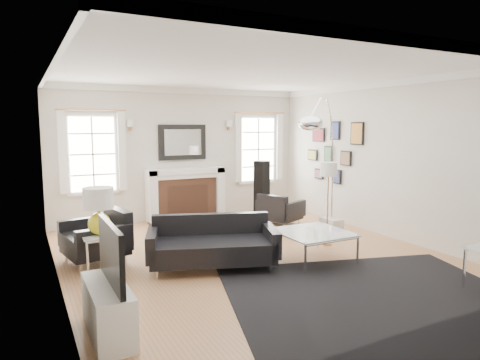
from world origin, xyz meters
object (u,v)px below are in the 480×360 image
fireplace (186,194)px  gourd_lamp (99,208)px  sofa (212,245)px  armchair_left (99,238)px  coffee_table (313,234)px  arc_floor_lamp (323,162)px  armchair_right (279,210)px

fireplace → gourd_lamp: gourd_lamp is taller
sofa → armchair_left: size_ratio=1.86×
coffee_table → arc_floor_lamp: size_ratio=0.39×
fireplace → gourd_lamp: (-2.20, -2.58, 0.35)m
fireplace → armchair_left: 3.00m
gourd_lamp → arc_floor_lamp: arc_floor_lamp is taller
fireplace → sofa: 3.20m
fireplace → armchair_right: bearing=-41.6°
fireplace → coffee_table: 3.61m
armchair_right → arc_floor_lamp: arc_floor_lamp is taller
fireplace → arc_floor_lamp: (1.45, -2.77, 0.85)m
armchair_right → fireplace: bearing=138.4°
arc_floor_lamp → sofa: bearing=-171.3°
sofa → gourd_lamp: size_ratio=3.03×
coffee_table → gourd_lamp: size_ratio=1.54×
armchair_left → armchair_right: bearing=11.9°
sofa → arc_floor_lamp: size_ratio=0.77×
armchair_right → armchair_left: bearing=-168.1°
armchair_left → arc_floor_lamp: arc_floor_lamp is taller
armchair_left → gourd_lamp: (-0.06, -0.49, 0.55)m
sofa → armchair_left: bearing=144.0°
sofa → armchair_right: size_ratio=1.99×
coffee_table → arc_floor_lamp: 1.46m
armchair_right → coffee_table: 2.36m
coffee_table → arc_floor_lamp: arc_floor_lamp is taller
sofa → armchair_right: bearing=38.2°
armchair_right → coffee_table: armchair_right is taller
arc_floor_lamp → armchair_right: bearing=87.9°
sofa → armchair_left: armchair_left is taller
armchair_right → gourd_lamp: bearing=-161.3°
arc_floor_lamp → coffee_table: bearing=-135.0°
fireplace → arc_floor_lamp: bearing=-62.3°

